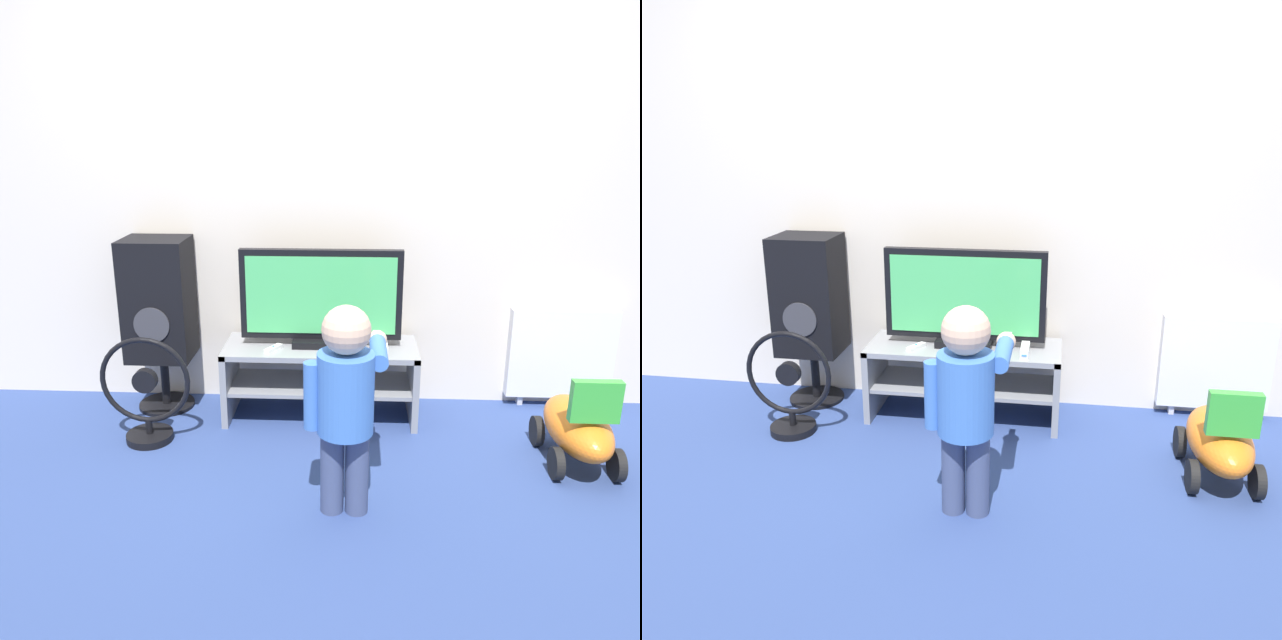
{
  "view_description": "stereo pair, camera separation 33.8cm",
  "coord_description": "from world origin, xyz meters",
  "views": [
    {
      "loc": [
        0.17,
        -3.09,
        1.63
      ],
      "look_at": [
        0.0,
        0.12,
        0.61
      ],
      "focal_mm": 35.0,
      "sensor_mm": 36.0,
      "label": 1
    },
    {
      "loc": [
        0.5,
        -3.06,
        1.63
      ],
      "look_at": [
        0.0,
        0.12,
        0.61
      ],
      "focal_mm": 35.0,
      "sensor_mm": 36.0,
      "label": 2
    }
  ],
  "objects": [
    {
      "name": "ground_plane",
      "position": [
        0.0,
        0.0,
        0.0
      ],
      "size": [
        16.0,
        16.0,
        0.0
      ],
      "primitive_type": "plane",
      "color": "navy"
    },
    {
      "name": "wall_back",
      "position": [
        0.0,
        0.49,
        1.3
      ],
      "size": [
        10.0,
        0.06,
        2.6
      ],
      "color": "silver",
      "rests_on": "ground_plane"
    },
    {
      "name": "tv_stand",
      "position": [
        0.0,
        0.21,
        0.29
      ],
      "size": [
        1.09,
        0.41,
        0.43
      ],
      "color": "gray",
      "rests_on": "ground_plane"
    },
    {
      "name": "television",
      "position": [
        0.0,
        0.23,
        0.7
      ],
      "size": [
        0.9,
        0.2,
        0.54
      ],
      "color": "black",
      "rests_on": "tv_stand"
    },
    {
      "name": "game_console",
      "position": [
        0.35,
        0.11,
        0.46
      ],
      "size": [
        0.04,
        0.17,
        0.05
      ],
      "color": "white",
      "rests_on": "tv_stand"
    },
    {
      "name": "remote_primary",
      "position": [
        -0.26,
        0.11,
        0.44
      ],
      "size": [
        0.09,
        0.13,
        0.03
      ],
      "color": "white",
      "rests_on": "tv_stand"
    },
    {
      "name": "child",
      "position": [
        0.15,
        -0.71,
        0.55
      ],
      "size": [
        0.36,
        0.52,
        0.94
      ],
      "color": "#3F4C72",
      "rests_on": "ground_plane"
    },
    {
      "name": "speaker_tower",
      "position": [
        -0.93,
        0.29,
        0.65
      ],
      "size": [
        0.36,
        0.33,
        1.02
      ],
      "color": "black",
      "rests_on": "ground_plane"
    },
    {
      "name": "floor_fan",
      "position": [
        -0.9,
        -0.14,
        0.26
      ],
      "size": [
        0.48,
        0.25,
        0.58
      ],
      "color": "black",
      "rests_on": "ground_plane"
    },
    {
      "name": "ride_on_toy",
      "position": [
        1.3,
        -0.26,
        0.19
      ],
      "size": [
        0.32,
        0.6,
        0.51
      ],
      "color": "orange",
      "rests_on": "ground_plane"
    },
    {
      "name": "radiator",
      "position": [
        1.41,
        0.42,
        0.33
      ],
      "size": [
        0.61,
        0.08,
        0.6
      ],
      "color": "white",
      "rests_on": "ground_plane"
    }
  ]
}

